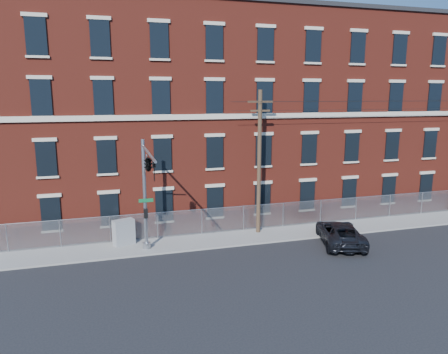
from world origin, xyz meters
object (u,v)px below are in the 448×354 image
utility_pole_near (259,160)px  pickup_truck (340,233)px  traffic_signal_mast (147,174)px  utility_cabinet (124,232)px

utility_pole_near → pickup_truck: bearing=-37.3°
pickup_truck → utility_pole_near: bearing=-19.6°
utility_pole_near → pickup_truck: (4.51, -3.43, -4.59)m
traffic_signal_mast → pickup_truck: 13.34m
utility_pole_near → utility_cabinet: utility_pole_near is taller
traffic_signal_mast → utility_cabinet: 5.79m
utility_pole_near → utility_cabinet: (-9.35, 0.06, -4.38)m
utility_pole_near → traffic_signal_mast: bearing=-156.9°
utility_pole_near → pickup_truck: 7.29m
traffic_signal_mast → utility_cabinet: size_ratio=4.18×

